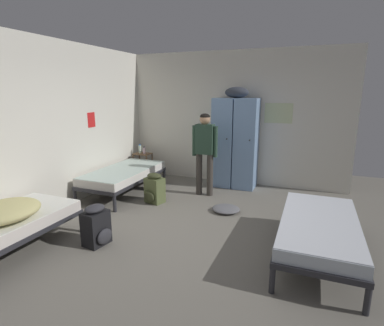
{
  "coord_description": "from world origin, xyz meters",
  "views": [
    {
      "loc": [
        1.62,
        -3.81,
        1.98
      ],
      "look_at": [
        0.0,
        0.26,
        0.95
      ],
      "focal_mm": 28.56,
      "sensor_mm": 36.0,
      "label": 1
    }
  ],
  "objects_px": {
    "clothes_pile_grey": "(226,209)",
    "backpack_olive": "(154,189)",
    "shelf_unit": "(143,163)",
    "lotion_bottle": "(144,151)",
    "person_traveler": "(205,147)",
    "backpack_black": "(96,226)",
    "bedding_heap": "(6,211)",
    "bed_left_rear": "(124,174)",
    "bed_right": "(319,228)",
    "water_bottle": "(140,149)",
    "locker_bank": "(235,141)"
  },
  "relations": [
    {
      "from": "shelf_unit",
      "to": "bedding_heap",
      "type": "distance_m",
      "value": 3.76
    },
    {
      "from": "bedding_heap",
      "to": "backpack_black",
      "type": "distance_m",
      "value": 1.07
    },
    {
      "from": "backpack_olive",
      "to": "water_bottle",
      "type": "bearing_deg",
      "value": 128.69
    },
    {
      "from": "person_traveler",
      "to": "shelf_unit",
      "type": "bearing_deg",
      "value": 159.18
    },
    {
      "from": "bed_left_rear",
      "to": "person_traveler",
      "type": "distance_m",
      "value": 1.7
    },
    {
      "from": "water_bottle",
      "to": "backpack_olive",
      "type": "relative_size",
      "value": 0.38
    },
    {
      "from": "bed_left_rear",
      "to": "bedding_heap",
      "type": "relative_size",
      "value": 2.35
    },
    {
      "from": "water_bottle",
      "to": "lotion_bottle",
      "type": "xyz_separation_m",
      "value": [
        0.15,
        -0.06,
        -0.02
      ]
    },
    {
      "from": "bed_left_rear",
      "to": "lotion_bottle",
      "type": "relative_size",
      "value": 10.87
    },
    {
      "from": "clothes_pile_grey",
      "to": "water_bottle",
      "type": "bearing_deg",
      "value": 150.9
    },
    {
      "from": "lotion_bottle",
      "to": "backpack_olive",
      "type": "bearing_deg",
      "value": -53.98
    },
    {
      "from": "bedding_heap",
      "to": "lotion_bottle",
      "type": "bearing_deg",
      "value": 94.24
    },
    {
      "from": "water_bottle",
      "to": "backpack_black",
      "type": "relative_size",
      "value": 0.38
    },
    {
      "from": "bed_left_rear",
      "to": "backpack_olive",
      "type": "bearing_deg",
      "value": -18.24
    },
    {
      "from": "locker_bank",
      "to": "backpack_olive",
      "type": "height_order",
      "value": "locker_bank"
    },
    {
      "from": "person_traveler",
      "to": "backpack_black",
      "type": "relative_size",
      "value": 2.88
    },
    {
      "from": "person_traveler",
      "to": "clothes_pile_grey",
      "type": "distance_m",
      "value": 1.3
    },
    {
      "from": "bed_right",
      "to": "lotion_bottle",
      "type": "bearing_deg",
      "value": 148.5
    },
    {
      "from": "lotion_bottle",
      "to": "clothes_pile_grey",
      "type": "distance_m",
      "value": 2.75
    },
    {
      "from": "water_bottle",
      "to": "shelf_unit",
      "type": "bearing_deg",
      "value": -14.04
    },
    {
      "from": "bed_left_rear",
      "to": "locker_bank",
      "type": "bearing_deg",
      "value": 33.03
    },
    {
      "from": "lotion_bottle",
      "to": "backpack_black",
      "type": "xyz_separation_m",
      "value": [
        1.05,
        -3.05,
        -0.39
      ]
    },
    {
      "from": "bedding_heap",
      "to": "person_traveler",
      "type": "height_order",
      "value": "person_traveler"
    },
    {
      "from": "shelf_unit",
      "to": "bedding_heap",
      "type": "xyz_separation_m",
      "value": [
        0.34,
        -3.73,
        0.25
      ]
    },
    {
      "from": "backpack_black",
      "to": "shelf_unit",
      "type": "bearing_deg",
      "value": 109.98
    },
    {
      "from": "water_bottle",
      "to": "lotion_bottle",
      "type": "height_order",
      "value": "water_bottle"
    },
    {
      "from": "locker_bank",
      "to": "backpack_olive",
      "type": "xyz_separation_m",
      "value": [
        -1.1,
        -1.52,
        -0.71
      ]
    },
    {
      "from": "shelf_unit",
      "to": "backpack_olive",
      "type": "relative_size",
      "value": 1.04
    },
    {
      "from": "shelf_unit",
      "to": "backpack_black",
      "type": "xyz_separation_m",
      "value": [
        1.12,
        -3.09,
        -0.09
      ]
    },
    {
      "from": "clothes_pile_grey",
      "to": "backpack_olive",
      "type": "bearing_deg",
      "value": -177.45
    },
    {
      "from": "shelf_unit",
      "to": "bed_right",
      "type": "height_order",
      "value": "shelf_unit"
    },
    {
      "from": "water_bottle",
      "to": "backpack_olive",
      "type": "distance_m",
      "value": 1.89
    },
    {
      "from": "locker_bank",
      "to": "bed_right",
      "type": "bearing_deg",
      "value": -55.9
    },
    {
      "from": "shelf_unit",
      "to": "clothes_pile_grey",
      "type": "relative_size",
      "value": 1.22
    },
    {
      "from": "bed_left_rear",
      "to": "bed_right",
      "type": "xyz_separation_m",
      "value": [
        3.58,
        -1.19,
        0.0
      ]
    },
    {
      "from": "bed_left_rear",
      "to": "bedding_heap",
      "type": "bearing_deg",
      "value": -87.91
    },
    {
      "from": "shelf_unit",
      "to": "lotion_bottle",
      "type": "relative_size",
      "value": 3.26
    },
    {
      "from": "bedding_heap",
      "to": "lotion_bottle",
      "type": "xyz_separation_m",
      "value": [
        -0.27,
        3.69,
        0.05
      ]
    },
    {
      "from": "person_traveler",
      "to": "lotion_bottle",
      "type": "relative_size",
      "value": 9.05
    },
    {
      "from": "shelf_unit",
      "to": "backpack_olive",
      "type": "xyz_separation_m",
      "value": [
        1.07,
        -1.42,
        -0.09
      ]
    },
    {
      "from": "water_bottle",
      "to": "lotion_bottle",
      "type": "relative_size",
      "value": 1.19
    },
    {
      "from": "bed_left_rear",
      "to": "clothes_pile_grey",
      "type": "distance_m",
      "value": 2.19
    },
    {
      "from": "person_traveler",
      "to": "clothes_pile_grey",
      "type": "relative_size",
      "value": 3.38
    },
    {
      "from": "shelf_unit",
      "to": "clothes_pile_grey",
      "type": "distance_m",
      "value": 2.78
    },
    {
      "from": "locker_bank",
      "to": "backpack_olive",
      "type": "distance_m",
      "value": 2.01
    },
    {
      "from": "bed_right",
      "to": "bedding_heap",
      "type": "distance_m",
      "value": 3.76
    },
    {
      "from": "lotion_bottle",
      "to": "backpack_olive",
      "type": "height_order",
      "value": "lotion_bottle"
    },
    {
      "from": "lotion_bottle",
      "to": "bed_right",
      "type": "bearing_deg",
      "value": -31.5
    },
    {
      "from": "shelf_unit",
      "to": "lotion_bottle",
      "type": "bearing_deg",
      "value": -29.74
    },
    {
      "from": "backpack_olive",
      "to": "bed_right",
      "type": "bearing_deg",
      "value": -18.49
    }
  ]
}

